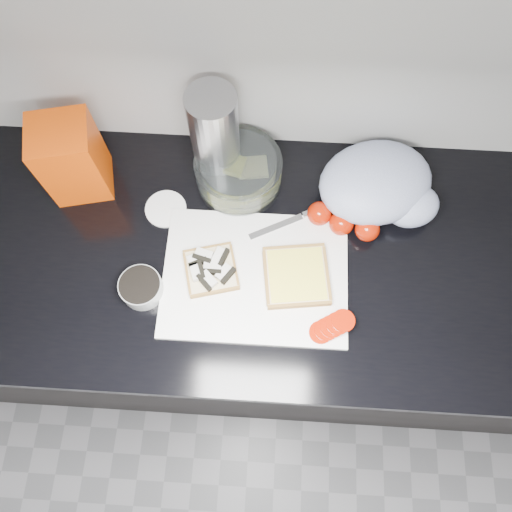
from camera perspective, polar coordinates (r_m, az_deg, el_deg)
The scene contains 14 objects.
base_cabinet at distance 1.56m, azimuth -0.12°, elevation -6.00°, with size 3.50×0.60×0.86m, color black.
countertop at distance 1.13m, azimuth -0.16°, elevation 0.07°, with size 3.50×0.64×0.04m, color black.
cutting_board at distance 1.09m, azimuth -0.09°, elevation -2.32°, with size 0.40×0.30×0.01m, color white.
bread_left at distance 1.08m, azimuth -5.23°, elevation -1.48°, with size 0.14×0.14×0.04m.
bread_right at distance 1.07m, azimuth 4.64°, elevation -2.30°, with size 0.16×0.16×0.02m.
tomato_slices at distance 1.05m, azimuth 8.66°, elevation -7.97°, with size 0.10×0.08×0.02m.
knife at distance 1.14m, azimuth 4.88°, elevation 4.42°, with size 0.18×0.10×0.01m.
seed_tub at distance 1.09m, azimuth -12.98°, elevation -3.51°, with size 0.09×0.09×0.05m.
tub_lid at distance 1.17m, azimuth -10.27°, elevation 5.32°, with size 0.09×0.09×0.01m, color white.
glass_bowl at distance 1.16m, azimuth -1.99°, elevation 9.59°, with size 0.20×0.20×0.08m.
bread_bag at distance 1.18m, azimuth -20.30°, elevation 10.38°, with size 0.13×0.12×0.20m, color #DE3803.
steel_canister at distance 1.11m, azimuth -4.70°, elevation 13.46°, with size 0.11×0.11×0.25m, color #A8A8AC.
grocery_bag at distance 1.16m, azimuth 14.04°, elevation 7.82°, with size 0.32×0.28×0.11m.
whole_tomatoes at distance 1.13m, azimuth 9.86°, elevation 3.84°, with size 0.16×0.09×0.06m.
Camera 1 is at (0.03, 0.79, 1.93)m, focal length 35.00 mm.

